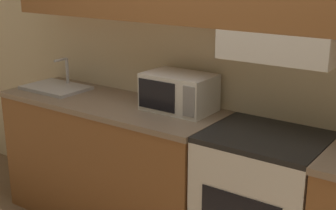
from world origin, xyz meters
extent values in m
cube|color=beige|center=(0.00, 0.03, 1.27)|extent=(5.30, 0.05, 2.55)
cube|color=silver|center=(0.54, -0.16, 1.41)|extent=(0.63, 0.34, 0.16)
cube|color=brown|center=(-0.63, -0.29, 0.44)|extent=(1.64, 0.57, 0.89)
cube|color=#84705B|center=(-0.63, -0.29, 0.90)|extent=(1.66, 0.59, 0.04)
cube|color=black|center=(0.54, -0.28, 0.91)|extent=(0.66, 0.57, 0.03)
cylinder|color=black|center=(0.39, -0.40, 0.92)|extent=(0.09, 0.09, 0.01)
cylinder|color=black|center=(0.69, -0.40, 0.92)|extent=(0.09, 0.09, 0.01)
cylinder|color=black|center=(0.39, -0.17, 0.92)|extent=(0.09, 0.09, 0.01)
cylinder|color=black|center=(0.69, -0.17, 0.92)|extent=(0.09, 0.09, 0.01)
cube|color=silver|center=(-0.12, -0.18, 1.04)|extent=(0.45, 0.29, 0.24)
cube|color=black|center=(-0.19, -0.33, 1.04)|extent=(0.28, 0.01, 0.19)
cube|color=gray|center=(0.05, -0.33, 1.04)|extent=(0.08, 0.01, 0.19)
cube|color=#B7BABF|center=(-1.17, -0.29, 0.93)|extent=(0.47, 0.33, 0.02)
cube|color=#4C4F54|center=(-1.17, -0.30, 0.94)|extent=(0.40, 0.25, 0.01)
cylinder|color=#B7BABF|center=(-1.17, -0.16, 1.04)|extent=(0.02, 0.02, 0.19)
cylinder|color=#B7BABF|center=(-1.17, -0.22, 1.14)|extent=(0.02, 0.12, 0.02)
camera|label=1|loc=(1.50, -2.58, 1.83)|focal=50.00mm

